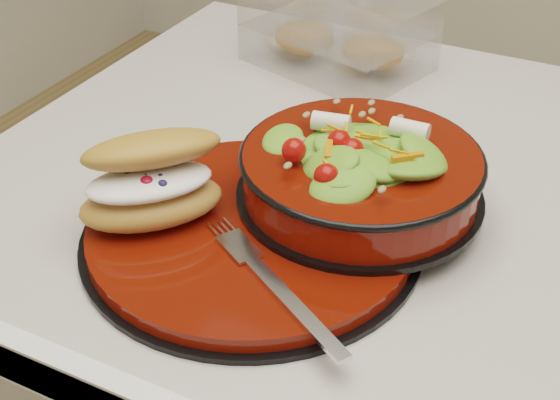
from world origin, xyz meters
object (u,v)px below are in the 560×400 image
at_px(fork, 276,286).
at_px(pastry_box, 338,33).
at_px(dinner_plate, 252,232).
at_px(salad_bowl, 361,165).
at_px(croissant, 153,181).

xyz_separation_m(fork, pastry_box, (-0.15, 0.47, 0.02)).
bearing_deg(fork, dinner_plate, 72.45).
xyz_separation_m(salad_bowl, pastry_box, (-0.16, 0.31, -0.01)).
height_order(salad_bowl, pastry_box, salad_bowl).
xyz_separation_m(croissant, fork, (0.15, -0.04, -0.04)).
xyz_separation_m(dinner_plate, croissant, (-0.09, -0.03, 0.05)).
bearing_deg(pastry_box, dinner_plate, -61.58).
xyz_separation_m(dinner_plate, fork, (0.06, -0.07, 0.01)).
height_order(salad_bowl, croissant, salad_bowl).
relative_size(salad_bowl, croissant, 1.50).
distance_m(salad_bowl, croissant, 0.20).
height_order(fork, pastry_box, pastry_box).
height_order(croissant, fork, croissant).
bearing_deg(fork, salad_bowl, 27.19).
bearing_deg(croissant, salad_bowl, -9.59).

